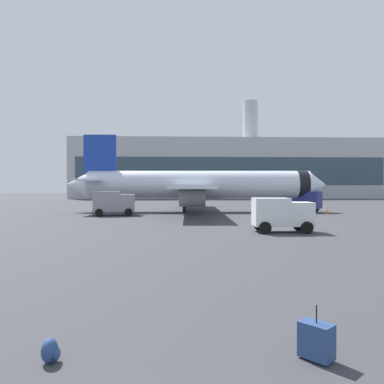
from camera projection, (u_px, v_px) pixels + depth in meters
name	position (u px, v px, depth m)	size (l,w,h in m)	color
airplane_at_gate	(197.00, 185.00, 51.28)	(35.70, 32.15, 10.50)	silver
airplane_taxiing	(282.00, 189.00, 112.80)	(24.88, 22.88, 7.75)	white
service_truck	(113.00, 202.00, 44.70)	(5.11, 3.21, 2.90)	gray
fuel_truck	(297.00, 199.00, 51.77)	(6.19, 5.61, 3.20)	navy
cargo_van	(282.00, 213.00, 28.47)	(4.44, 2.40, 2.60)	white
safety_cone_near	(327.00, 211.00, 47.34)	(0.44, 0.44, 0.71)	#F2590C
safety_cone_mid	(93.00, 210.00, 49.57)	(0.44, 0.44, 0.80)	#F2590C
rolling_suitcase	(316.00, 340.00, 7.51)	(0.72, 0.74, 1.10)	navy
traveller_backpack	(50.00, 351.00, 7.39)	(0.36, 0.40, 0.48)	navy
terminal_building	(228.00, 169.00, 113.61)	(90.87, 18.25, 29.30)	#B2B2B7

